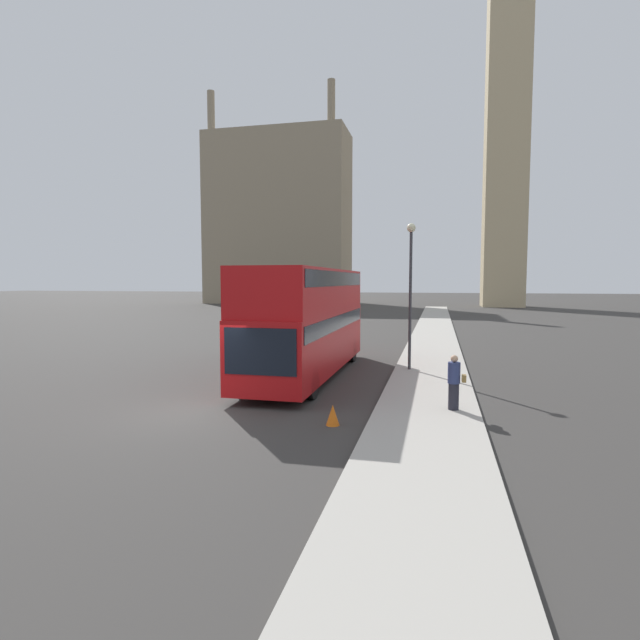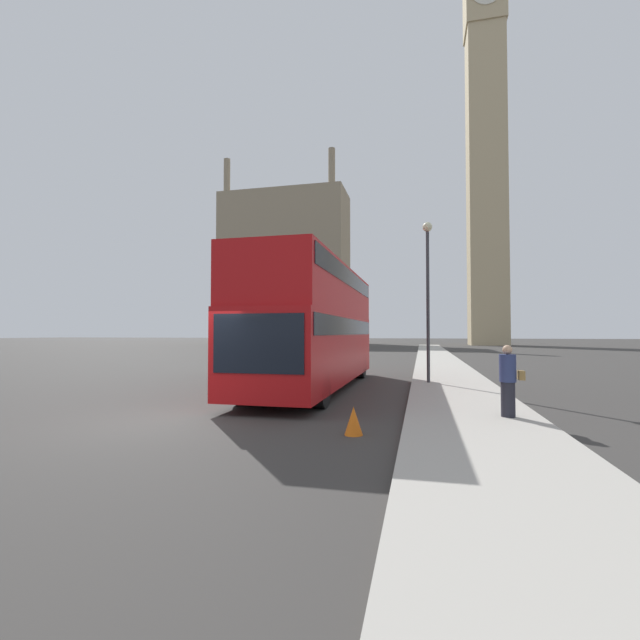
# 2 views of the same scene
# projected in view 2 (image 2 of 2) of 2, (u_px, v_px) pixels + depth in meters

# --- Properties ---
(ground_plane) EXTENTS (300.00, 300.00, 0.00)m
(ground_plane) POSITION_uv_depth(u_px,v_px,m) (173.00, 422.00, 9.47)
(ground_plane) COLOR #383533
(sidewalk_strip) EXTENTS (2.94, 120.00, 0.15)m
(sidewalk_strip) POSITION_uv_depth(u_px,v_px,m) (483.00, 435.00, 7.98)
(sidewalk_strip) COLOR #ADA89E
(sidewalk_strip) RESTS_ON ground_plane
(clock_tower) EXTENTS (6.25, 6.42, 69.31)m
(clock_tower) POSITION_uv_depth(u_px,v_px,m) (486.00, 129.00, 70.16)
(clock_tower) COLOR tan
(clock_tower) RESTS_ON ground_plane
(building_block_distant) EXTENTS (23.79, 10.04, 34.86)m
(building_block_distant) POSITION_uv_depth(u_px,v_px,m) (285.00, 269.00, 81.92)
(building_block_distant) COLOR gray
(building_block_distant) RESTS_ON ground_plane
(red_double_decker_bus) EXTENTS (2.58, 11.06, 4.26)m
(red_double_decker_bus) POSITION_uv_depth(u_px,v_px,m) (315.00, 322.00, 15.28)
(red_double_decker_bus) COLOR #B71114
(red_double_decker_bus) RESTS_ON ground_plane
(white_van) EXTENTS (2.12, 5.49, 2.45)m
(white_van) POSITION_uv_depth(u_px,v_px,m) (282.00, 345.00, 23.53)
(white_van) COLOR white
(white_van) RESTS_ON ground_plane
(pedestrian) EXTENTS (0.51, 0.35, 1.57)m
(pedestrian) POSITION_uv_depth(u_px,v_px,m) (508.00, 381.00, 9.36)
(pedestrian) COLOR #23232D
(pedestrian) RESTS_ON sidewalk_strip
(street_lamp) EXTENTS (0.36, 0.36, 5.98)m
(street_lamp) POSITION_uv_depth(u_px,v_px,m) (428.00, 277.00, 15.94)
(street_lamp) COLOR #38383D
(street_lamp) RESTS_ON sidewalk_strip
(traffic_cone) EXTENTS (0.36, 0.36, 0.55)m
(traffic_cone) POSITION_uv_depth(u_px,v_px,m) (354.00, 421.00, 8.30)
(traffic_cone) COLOR orange
(traffic_cone) RESTS_ON ground_plane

